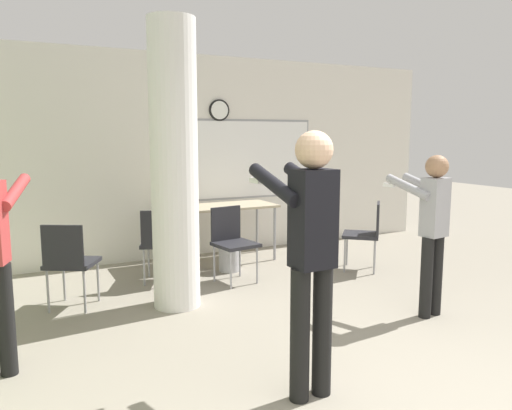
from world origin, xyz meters
The scene contains 11 objects.
wall_back centered at (0.02, 5.06, 1.40)m, with size 8.00×0.15×2.80m.
support_pillar centered at (-0.85, 3.04, 1.40)m, with size 0.46×0.46×2.80m.
folding_table centered at (0.16, 4.50, 0.71)m, with size 1.60×0.66×0.76m.
bottle_on_table centered at (-0.28, 4.40, 0.88)m, with size 0.07×0.07×0.30m.
waste_bin centered at (0.13, 4.00, 0.19)m, with size 0.26×0.26×0.38m.
chair_table_left centered at (-0.78, 3.88, 0.51)m, with size 0.58×0.58×0.87m.
chair_near_pillar centered at (-1.83, 3.40, 0.51)m, with size 0.60×0.60×0.87m.
chair_mid_room centered at (1.70, 3.26, 0.51)m, with size 0.62×0.62×0.87m.
chair_table_front centered at (-0.02, 3.58, 0.51)m, with size 0.50×0.50×0.87m.
person_playing_front centered at (-0.61, 0.98, 1.02)m, with size 0.39×0.68×1.74m.
person_playing_side centered at (1.21, 1.72, 0.90)m, with size 0.40×0.59×1.53m.
Camera 1 is at (-2.30, -1.65, 1.72)m, focal length 35.00 mm.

